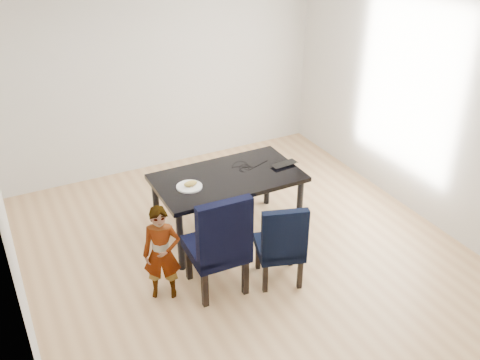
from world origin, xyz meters
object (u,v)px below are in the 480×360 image
child (162,253)px  plate (189,187)px  laptop (282,163)px  chair_left (216,240)px  dining_table (228,205)px  chair_right (279,241)px

child → plate: bearing=73.1°
plate → laptop: size_ratio=0.89×
chair_left → child: 0.52m
chair_left → dining_table: bearing=59.1°
laptop → chair_right: bearing=54.0°
dining_table → chair_left: (-0.51, -0.78, 0.18)m
plate → laptop: bearing=0.7°
chair_left → child: chair_left is taller
dining_table → child: bearing=-146.8°
dining_table → plate: bearing=-175.5°
chair_left → child: (-0.51, 0.12, -0.06)m
dining_table → laptop: size_ratio=5.15×
chair_right → laptop: size_ratio=2.97×
dining_table → chair_left: bearing=-123.1°
chair_right → plate: chair_right is taller
chair_right → child: bearing=-176.8°
plate → laptop: 1.15m
chair_right → laptop: (0.58, 0.93, 0.30)m
chair_left → chair_right: 0.64m
chair_right → laptop: chair_right is taller
dining_table → plate: 0.60m
chair_right → child: child is taller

